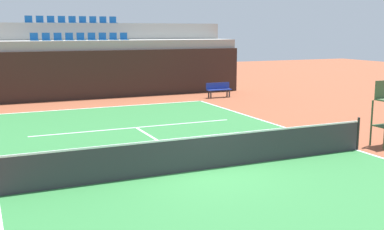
{
  "coord_description": "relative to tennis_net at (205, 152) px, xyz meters",
  "views": [
    {
      "loc": [
        -5.65,
        -11.69,
        3.87
      ],
      "look_at": [
        0.49,
        2.0,
        1.2
      ],
      "focal_mm": 44.92,
      "sensor_mm": 36.0,
      "label": 1
    }
  ],
  "objects": [
    {
      "name": "baseline_far",
      "position": [
        0.0,
        11.95,
        -0.5
      ],
      "size": [
        11.0,
        0.1,
        0.0
      ],
      "primitive_type": "cube",
      "color": "white",
      "rests_on": "court_surface"
    },
    {
      "name": "centre_service_line",
      "position": [
        0.0,
        3.2,
        -0.5
      ],
      "size": [
        0.1,
        6.4,
        0.0
      ],
      "primitive_type": "cube",
      "color": "white",
      "rests_on": "court_surface"
    },
    {
      "name": "player_bench",
      "position": [
        7.05,
        12.88,
        -0.0
      ],
      "size": [
        1.5,
        0.4,
        0.85
      ],
      "color": "navy",
      "rests_on": "ground_plane"
    },
    {
      "name": "seating_row_upper",
      "position": [
        0.0,
        19.14,
        3.89
      ],
      "size": [
        5.64,
        0.44,
        0.44
      ],
      "color": "#145193",
      "rests_on": "stands_tier_upper"
    },
    {
      "name": "service_line_far",
      "position": [
        0.0,
        6.4,
        -0.5
      ],
      "size": [
        8.26,
        0.1,
        0.0
      ],
      "primitive_type": "cube",
      "color": "white",
      "rests_on": "court_surface"
    },
    {
      "name": "stands_tier_upper",
      "position": [
        0.0,
        19.04,
        1.63
      ],
      "size": [
        19.03,
        2.4,
        4.27
      ],
      "primitive_type": "cube",
      "color": "#9E9E99",
      "rests_on": "ground_plane"
    },
    {
      "name": "back_wall",
      "position": [
        0.0,
        15.29,
        0.85
      ],
      "size": [
        19.03,
        0.3,
        2.72
      ],
      "primitive_type": "cube",
      "color": "black",
      "rests_on": "ground_plane"
    },
    {
      "name": "court_surface",
      "position": [
        0.0,
        0.0,
        -0.5
      ],
      "size": [
        11.0,
        24.0,
        0.01
      ],
      "primitive_type": "cube",
      "color": "#2D7238",
      "rests_on": "ground_plane"
    },
    {
      "name": "stands_tier_lower",
      "position": [
        0.0,
        16.64,
        1.12
      ],
      "size": [
        19.03,
        2.4,
        3.27
      ],
      "primitive_type": "cube",
      "color": "#9E9E99",
      "rests_on": "ground_plane"
    },
    {
      "name": "sideline_right",
      "position": [
        5.45,
        0.0,
        -0.5
      ],
      "size": [
        0.1,
        24.0,
        0.0
      ],
      "primitive_type": "cube",
      "color": "white",
      "rests_on": "court_surface"
    },
    {
      "name": "seating_row_lower",
      "position": [
        0.0,
        16.74,
        2.88
      ],
      "size": [
        5.64,
        0.44,
        0.44
      ],
      "color": "#145193",
      "rests_on": "stands_tier_lower"
    },
    {
      "name": "ground_plane",
      "position": [
        0.0,
        0.0,
        -0.51
      ],
      "size": [
        80.0,
        80.0,
        0.0
      ],
      "primitive_type": "plane",
      "color": "brown"
    },
    {
      "name": "tennis_net",
      "position": [
        0.0,
        0.0,
        0.0
      ],
      "size": [
        11.08,
        0.08,
        1.07
      ],
      "color": "black",
      "rests_on": "court_surface"
    }
  ]
}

